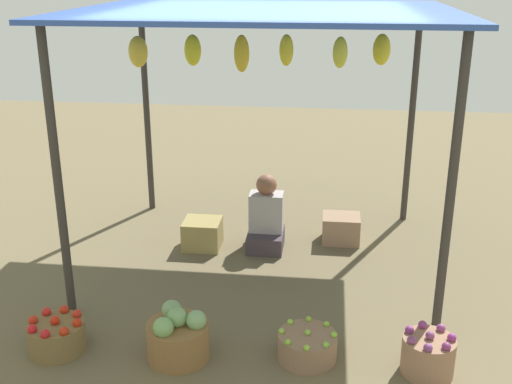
% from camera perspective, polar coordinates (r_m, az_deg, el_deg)
% --- Properties ---
extents(ground_plane, '(14.00, 14.00, 0.00)m').
position_cam_1_polar(ground_plane, '(6.28, 0.72, -6.08)').
color(ground_plane, brown).
extents(market_stall_structure, '(3.25, 2.76, 2.39)m').
position_cam_1_polar(market_stall_structure, '(5.66, 0.76, 14.55)').
color(market_stall_structure, '#38332D').
rests_on(market_stall_structure, ground).
extents(vendor_person, '(0.36, 0.44, 0.78)m').
position_cam_1_polar(vendor_person, '(6.42, 0.92, -2.56)').
color(vendor_person, '#40353C').
rests_on(vendor_person, ground).
extents(basket_red_tomatoes, '(0.43, 0.43, 0.29)m').
position_cam_1_polar(basket_red_tomatoes, '(5.09, -17.58, -12.28)').
color(basket_red_tomatoes, olive).
rests_on(basket_red_tomatoes, ground).
extents(basket_cabbages, '(0.46, 0.46, 0.41)m').
position_cam_1_polar(basket_cabbages, '(4.79, -7.08, -12.86)').
color(basket_cabbages, olive).
rests_on(basket_cabbages, ground).
extents(basket_limes, '(0.44, 0.44, 0.24)m').
position_cam_1_polar(basket_limes, '(4.80, 4.65, -13.72)').
color(basket_limes, '#906D51').
rests_on(basket_limes, ground).
extents(basket_purple_onions, '(0.38, 0.38, 0.34)m').
position_cam_1_polar(basket_purple_onions, '(4.77, 15.30, -14.00)').
color(basket_purple_onions, '#986F54').
rests_on(basket_purple_onions, ground).
extents(wooden_crate_near_vendor, '(0.38, 0.36, 0.29)m').
position_cam_1_polar(wooden_crate_near_vendor, '(6.50, -4.87, -3.78)').
color(wooden_crate_near_vendor, '#9B874C').
rests_on(wooden_crate_near_vendor, ground).
extents(wooden_crate_stacked_rear, '(0.39, 0.33, 0.29)m').
position_cam_1_polar(wooden_crate_stacked_rear, '(6.67, 7.69, -3.31)').
color(wooden_crate_stacked_rear, '#99765A').
rests_on(wooden_crate_stacked_rear, ground).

